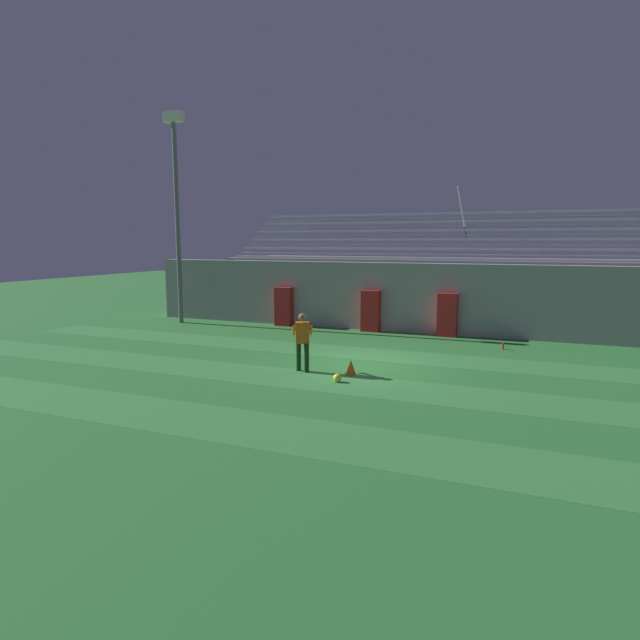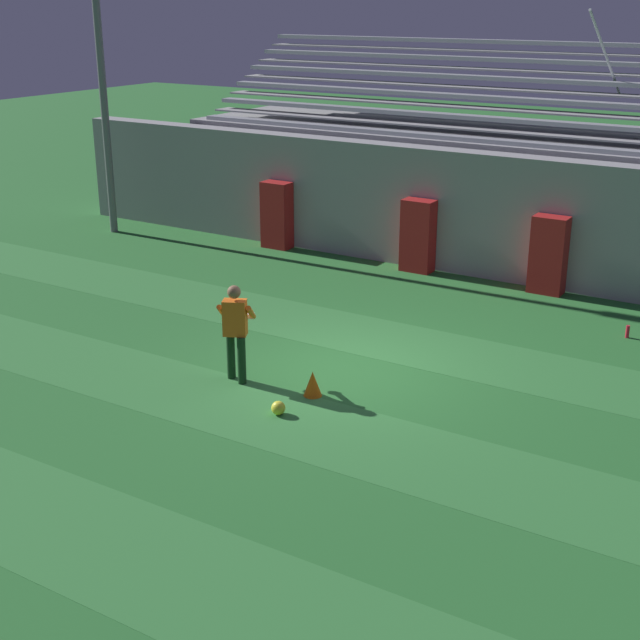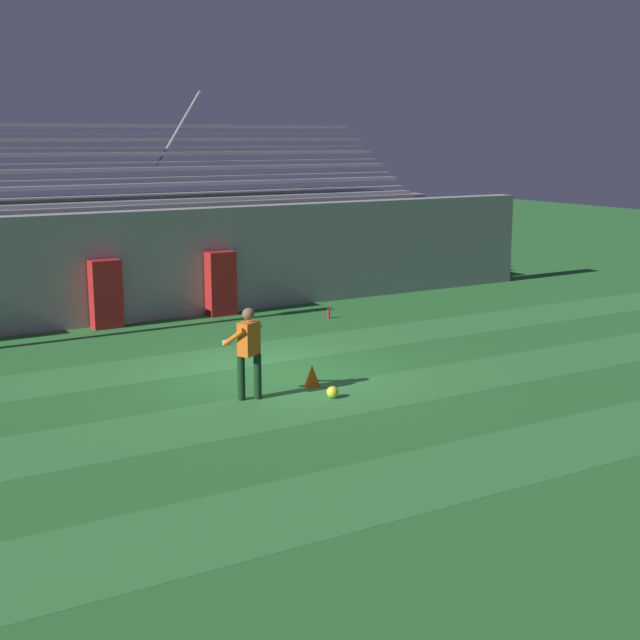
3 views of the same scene
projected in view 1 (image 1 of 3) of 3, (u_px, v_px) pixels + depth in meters
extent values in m
plane|color=#286B2D|center=(362.00, 365.00, 15.95)|extent=(80.00, 80.00, 0.00)
cube|color=#337A38|center=(267.00, 430.00, 10.46)|extent=(28.00, 1.90, 0.01)
cube|color=#337A38|center=(336.00, 383.00, 13.94)|extent=(28.00, 1.90, 0.01)
cube|color=#337A38|center=(377.00, 355.00, 17.43)|extent=(28.00, 1.90, 0.01)
cube|color=gray|center=(411.00, 298.00, 21.69)|extent=(24.00, 0.60, 2.80)
cube|color=#B21E1E|center=(371.00, 311.00, 21.85)|extent=(0.74, 0.44, 1.69)
cube|color=#B21E1E|center=(447.00, 315.00, 20.68)|extent=(0.74, 0.44, 1.69)
cube|color=#B21E1E|center=(284.00, 306.00, 23.34)|extent=(0.74, 0.44, 1.69)
cube|color=gray|center=(425.00, 291.00, 24.15)|extent=(18.00, 4.60, 2.90)
cube|color=#A8AAB2|center=(416.00, 259.00, 22.15)|extent=(17.10, 0.36, 0.10)
cube|color=gray|center=(415.00, 264.00, 22.00)|extent=(17.10, 0.60, 0.04)
cube|color=#A8AAB2|center=(420.00, 249.00, 22.73)|extent=(17.10, 0.36, 0.10)
cube|color=gray|center=(419.00, 254.00, 22.58)|extent=(17.10, 0.60, 0.04)
cube|color=#A8AAB2|center=(424.00, 239.00, 23.31)|extent=(17.10, 0.36, 0.10)
cube|color=gray|center=(423.00, 245.00, 23.16)|extent=(17.10, 0.60, 0.04)
cube|color=#A8AAB2|center=(427.00, 230.00, 23.90)|extent=(17.10, 0.36, 0.10)
cube|color=gray|center=(426.00, 236.00, 23.75)|extent=(17.10, 0.60, 0.04)
cube|color=#A8AAB2|center=(430.00, 222.00, 24.48)|extent=(17.10, 0.36, 0.10)
cube|color=gray|center=(430.00, 227.00, 24.33)|extent=(17.10, 0.60, 0.04)
cube|color=#A8AAB2|center=(434.00, 214.00, 25.06)|extent=(17.10, 0.36, 0.10)
cube|color=gray|center=(433.00, 218.00, 24.91)|extent=(17.10, 0.60, 0.04)
cylinder|color=#A8AAB2|center=(462.00, 214.00, 22.65)|extent=(0.06, 3.33, 2.05)
cylinder|color=slate|center=(178.00, 225.00, 23.71)|extent=(0.20, 0.20, 8.76)
cube|color=#F2EDCC|center=(173.00, 117.00, 23.04)|extent=(0.90, 0.36, 0.44)
cylinder|color=#143319|center=(299.00, 357.00, 15.21)|extent=(0.19, 0.19, 0.82)
cylinder|color=#143319|center=(307.00, 358.00, 15.02)|extent=(0.19, 0.19, 0.82)
cube|color=orange|center=(302.00, 333.00, 15.01)|extent=(0.45, 0.38, 0.60)
sphere|color=brown|center=(302.00, 317.00, 14.95)|extent=(0.22, 0.22, 0.22)
cylinder|color=orange|center=(294.00, 330.00, 15.13)|extent=(0.29, 0.47, 0.37)
cylinder|color=orange|center=(311.00, 330.00, 15.16)|extent=(0.29, 0.47, 0.37)
cube|color=silver|center=(295.00, 333.00, 15.35)|extent=(0.15, 0.15, 0.08)
cube|color=silver|center=(309.00, 333.00, 15.37)|extent=(0.15, 0.15, 0.08)
sphere|color=yellow|center=(337.00, 378.00, 14.02)|extent=(0.22, 0.22, 0.22)
cone|color=orange|center=(351.00, 367.00, 14.77)|extent=(0.30, 0.30, 0.42)
cylinder|color=red|center=(503.00, 346.00, 18.27)|extent=(0.07, 0.07, 0.24)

